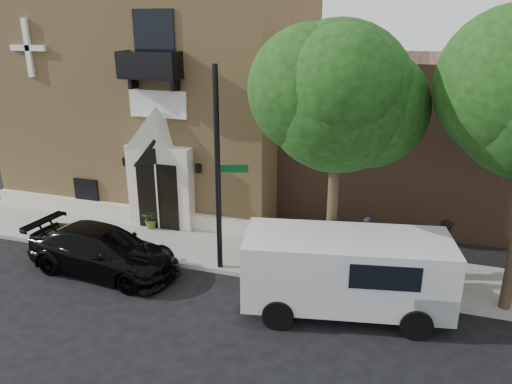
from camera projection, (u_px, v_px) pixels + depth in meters
ground at (151, 263)px, 16.97m from camera, size 120.00×120.00×0.00m
sidewalk at (196, 247)px, 18.00m from camera, size 42.00×3.00×0.15m
church at (173, 92)px, 23.48m from camera, size 12.20×11.01×9.30m
street_tree_left at (339, 96)px, 13.59m from camera, size 4.97×4.38×7.77m
black_sedan at (103, 251)px, 16.16m from camera, size 5.34×2.55×1.50m
cargo_van at (354, 271)px, 13.72m from camera, size 5.92×3.25×2.28m
street_sign at (218, 171)px, 15.35m from camera, size 1.24×0.98×6.49m
fire_hydrant at (274, 260)px, 16.08m from camera, size 0.40×0.32×0.71m
dumpster at (394, 272)px, 14.84m from camera, size 2.00×1.55×1.15m
planter at (152, 219)px, 19.31m from camera, size 0.72×0.63×0.76m
pedestrian_near at (366, 241)px, 16.29m from camera, size 0.72×0.60×1.69m
pedestrian_far at (444, 248)px, 15.53m from camera, size 0.75×0.94×1.89m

